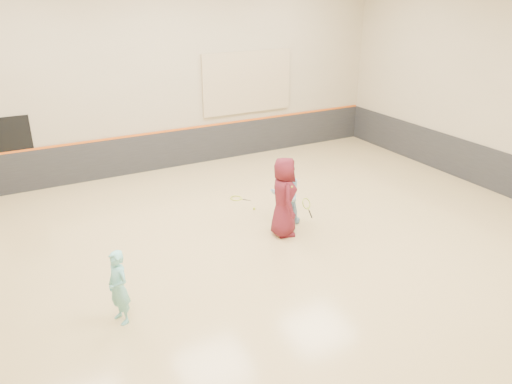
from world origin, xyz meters
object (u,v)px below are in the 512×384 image
instructor (286,193)px  young_man (284,197)px  spare_racket (236,197)px  girl (119,287)px

instructor → young_man: 0.67m
instructor → spare_racket: (-0.44, 1.88, -0.74)m
girl → instructor: (4.60, 2.02, 0.09)m
girl → spare_racket: bearing=116.1°
young_man → spare_racket: 2.58m
girl → spare_racket: (4.17, 3.90, -0.65)m
girl → spare_racket: 5.75m
instructor → young_man: bearing=75.2°
girl → young_man: bearing=92.5°
spare_racket → young_man: bearing=-88.6°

